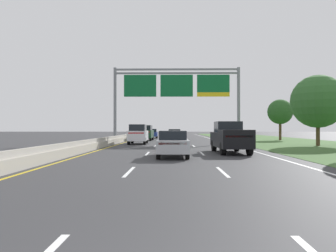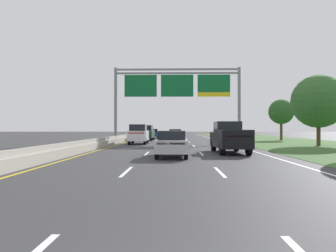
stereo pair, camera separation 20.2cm
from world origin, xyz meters
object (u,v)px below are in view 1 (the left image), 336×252
car_white_left_lane_suv (138,134)px  car_navy_centre_lane_sedan (174,135)px  roadside_tree_mid (318,101)px  overhead_sign_gantry (177,89)px  car_blue_left_lane_sedan (152,133)px  car_darkgreen_left_lane_suv (146,133)px  pickup_truck_black (230,137)px  car_silver_centre_lane_sedan (173,143)px  roadside_tree_far (280,112)px

car_white_left_lane_suv → car_navy_centre_lane_sedan: size_ratio=1.07×
roadside_tree_mid → overhead_sign_gantry: bearing=152.8°
car_blue_left_lane_sedan → car_darkgreen_left_lane_suv: bearing=177.5°
pickup_truck_black → car_darkgreen_left_lane_suv: bearing=17.7°
car_silver_centre_lane_sedan → roadside_tree_mid: 18.59m
car_darkgreen_left_lane_suv → roadside_tree_mid: size_ratio=0.69×
pickup_truck_black → car_white_left_lane_suv: (-7.76, 12.16, 0.02)m
pickup_truck_black → car_blue_left_lane_sedan: bearing=11.7°
car_white_left_lane_suv → car_blue_left_lane_sedan: size_ratio=1.07×
car_darkgreen_left_lane_suv → car_navy_centre_lane_sedan: (4.01, -0.67, -0.28)m
car_silver_centre_lane_sedan → roadside_tree_far: (15.11, 26.14, 3.18)m
overhead_sign_gantry → roadside_tree_mid: bearing=-27.2°
pickup_truck_black → car_white_left_lane_suv: size_ratio=1.15×
car_silver_centre_lane_sedan → car_blue_left_lane_sedan: (-3.59, 35.02, 0.00)m
car_blue_left_lane_sedan → roadside_tree_far: (18.70, -8.88, 3.18)m
roadside_tree_mid → car_white_left_lane_suv: bearing=168.7°
car_silver_centre_lane_sedan → roadside_tree_mid: roadside_tree_mid is taller
car_silver_centre_lane_sedan → car_blue_left_lane_sedan: size_ratio=0.99×
overhead_sign_gantry → roadside_tree_far: bearing=26.7°
roadside_tree_mid → car_darkgreen_left_lane_suv: bearing=142.6°
overhead_sign_gantry → car_navy_centre_lane_sedan: bearing=92.3°
car_darkgreen_left_lane_suv → car_silver_centre_lane_sedan: bearing=-170.3°
car_navy_centre_lane_sedan → roadside_tree_mid: bearing=-133.3°
car_darkgreen_left_lane_suv → roadside_tree_far: size_ratio=0.82×
car_darkgreen_left_lane_suv → car_silver_centre_lane_sedan: car_darkgreen_left_lane_suv is taller
car_white_left_lane_suv → roadside_tree_mid: (17.71, -3.55, 3.19)m
pickup_truck_black → car_blue_left_lane_sedan: 32.71m
overhead_sign_gantry → car_navy_centre_lane_sedan: 8.13m
roadside_tree_mid → roadside_tree_far: (1.17, 14.34, -0.28)m
car_silver_centre_lane_sedan → car_darkgreen_left_lane_suv: bearing=8.6°
car_blue_left_lane_sedan → car_silver_centre_lane_sedan: bearing=-175.3°
car_navy_centre_lane_sedan → car_blue_left_lane_sedan: 10.97m
car_white_left_lane_suv → roadside_tree_mid: size_ratio=0.69×
overhead_sign_gantry → car_blue_left_lane_sedan: (-4.01, 16.25, -5.54)m
pickup_truck_black → roadside_tree_far: size_ratio=0.95×
overhead_sign_gantry → car_navy_centre_lane_sedan: (-0.24, 5.95, -5.54)m
car_darkgreen_left_lane_suv → car_navy_centre_lane_sedan: 4.07m
car_navy_centre_lane_sedan → roadside_tree_mid: (13.75, -12.91, 3.47)m
car_white_left_lane_suv → pickup_truck_black: bearing=-148.4°
pickup_truck_black → car_white_left_lane_suv: 14.43m
roadside_tree_far → roadside_tree_mid: bearing=-94.7°
roadside_tree_far → overhead_sign_gantry: bearing=-153.3°
overhead_sign_gantry → pickup_truck_black: size_ratio=2.76×
car_darkgreen_left_lane_suv → car_silver_centre_lane_sedan: size_ratio=1.08×
car_blue_left_lane_sedan → pickup_truck_black: bearing=-167.7°
car_white_left_lane_suv → car_darkgreen_left_lane_suv: same height
pickup_truck_black → car_navy_centre_lane_sedan: bearing=8.4°
car_silver_centre_lane_sedan → car_navy_centre_lane_sedan: size_ratio=1.00×
overhead_sign_gantry → car_blue_left_lane_sedan: bearing=103.9°
car_silver_centre_lane_sedan → pickup_truck_black: bearing=-51.3°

